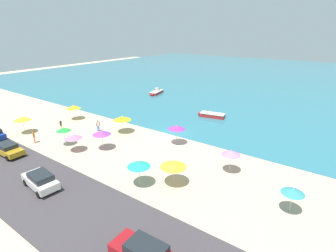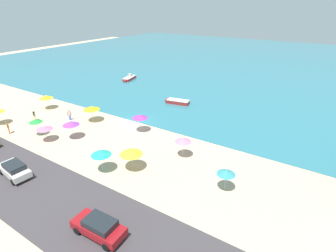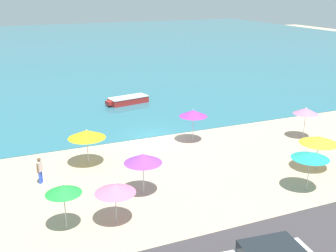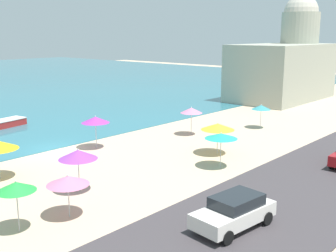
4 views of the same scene
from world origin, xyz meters
name	(u,v)px [view 3 (image 3 of 4)]	position (x,y,z in m)	size (l,w,h in m)	color
ground_plane	(154,137)	(0.00, 0.00, 0.00)	(160.00, 160.00, 0.00)	#C6AB8E
sea	(49,48)	(0.00, 55.00, 0.03)	(150.00, 110.00, 0.05)	teal
beach_umbrella_0	(310,156)	(4.94, -12.11, 2.18)	(2.18, 2.18, 2.43)	#B2B2B7
beach_umbrella_2	(63,189)	(-8.87, -10.72, 2.16)	(1.77, 1.77, 2.45)	#B2B2B7
beach_umbrella_3	(319,140)	(7.42, -10.09, 2.10)	(2.48, 2.48, 2.40)	#B2B2B7
beach_umbrella_4	(115,189)	(-6.42, -11.10, 1.89)	(2.08, 2.08, 2.18)	#B2B2B7
beach_umbrella_5	(306,111)	(10.87, -4.83, 2.21)	(1.94, 1.94, 2.52)	#B2B2B7
beach_umbrella_7	(143,158)	(-4.06, -8.73, 2.21)	(2.19, 2.19, 2.54)	#B2B2B7
beach_umbrella_8	(87,134)	(-6.02, -3.29, 2.17)	(2.49, 2.49, 2.51)	#B2B2B7
beach_umbrella_9	(193,113)	(2.42, -2.13, 2.29)	(2.17, 2.17, 2.60)	#B2B2B7
bather_0	(40,169)	(-9.34, -4.95, 0.93)	(0.39, 0.47, 1.67)	blue
skiff_offshore	(128,100)	(1.25, 10.36, 0.40)	(4.57, 2.31, 0.69)	#AD2624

